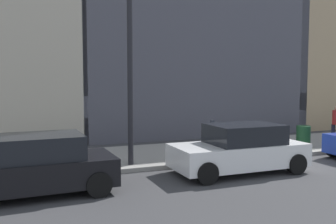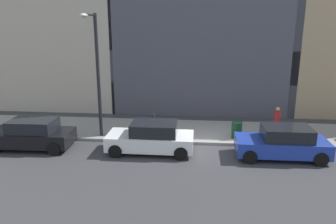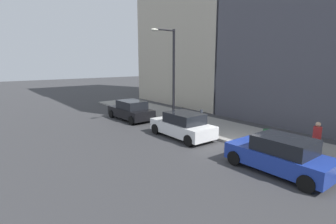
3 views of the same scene
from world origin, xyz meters
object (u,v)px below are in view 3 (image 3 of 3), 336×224
(pedestrian_midblock, at_px, (317,137))
(parked_car_blue, at_px, (280,155))
(parking_meter, at_px, (201,118))
(streetlamp, at_px, (171,68))
(trash_bin, at_px, (268,138))
(parked_car_white, at_px, (183,125))
(parked_car_black, at_px, (131,110))

(pedestrian_midblock, bearing_deg, parked_car_blue, -46.85)
(parking_meter, relative_size, streetlamp, 0.21)
(trash_bin, bearing_deg, pedestrian_midblock, -79.43)
(parked_car_white, height_order, streetlamp, streetlamp)
(parked_car_white, relative_size, streetlamp, 0.65)
(parked_car_black, distance_m, pedestrian_midblock, 12.90)
(pedestrian_midblock, bearing_deg, trash_bin, -120.10)
(parked_car_black, distance_m, trash_bin, 10.69)
(parked_car_blue, relative_size, parked_car_white, 1.00)
(parked_car_black, height_order, trash_bin, parked_car_black)
(parked_car_black, height_order, streetlamp, streetlamp)
(trash_bin, bearing_deg, streetlamp, 94.77)
(parked_car_white, relative_size, pedestrian_midblock, 2.53)
(parking_meter, xyz_separation_m, pedestrian_midblock, (0.85, -6.61, 0.11))
(parked_car_white, relative_size, trash_bin, 4.67)
(parked_car_blue, distance_m, parked_car_white, 6.23)
(parking_meter, bearing_deg, parked_car_black, 105.64)
(parked_car_white, distance_m, pedestrian_midblock, 6.98)
(parked_car_blue, xyz_separation_m, parking_meter, (1.71, 6.33, 0.24))
(parked_car_black, relative_size, pedestrian_midblock, 2.56)
(streetlamp, bearing_deg, trash_bin, -85.23)
(parked_car_white, xyz_separation_m, pedestrian_midblock, (2.48, -6.51, 0.35))
(parked_car_black, bearing_deg, parked_car_blue, -91.82)
(parked_car_white, distance_m, streetlamp, 4.71)
(parked_car_black, height_order, parking_meter, parked_car_black)
(parked_car_blue, distance_m, trash_bin, 2.88)
(parked_car_blue, height_order, parked_car_black, same)
(parking_meter, bearing_deg, parked_car_blue, -105.14)
(parked_car_blue, xyz_separation_m, parked_car_white, (0.09, 6.23, 0.00))
(parked_car_black, bearing_deg, parked_car_white, -91.12)
(parked_car_blue, height_order, streetlamp, streetlamp)
(streetlamp, distance_m, trash_bin, 8.17)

